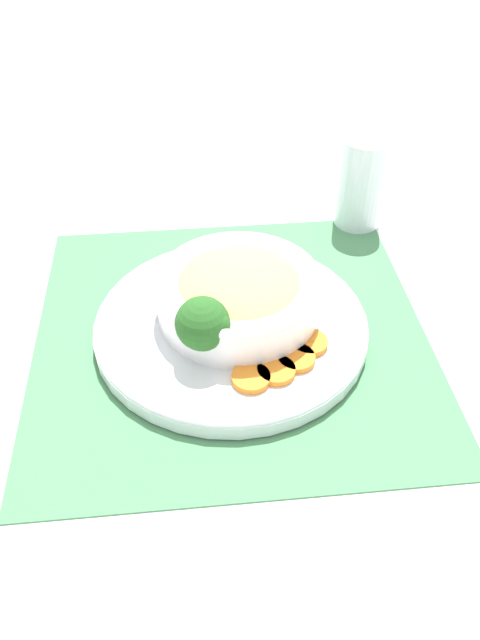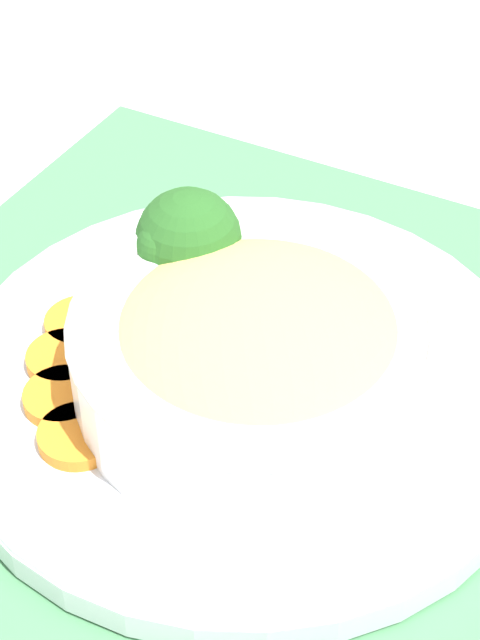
% 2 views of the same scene
% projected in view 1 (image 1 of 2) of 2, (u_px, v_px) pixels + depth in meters
% --- Properties ---
extents(ground_plane, '(4.00, 4.00, 0.00)m').
position_uv_depth(ground_plane, '(231.00, 334.00, 0.72)').
color(ground_plane, white).
extents(placemat, '(0.46, 0.46, 0.00)m').
position_uv_depth(placemat, '(231.00, 333.00, 0.72)').
color(placemat, '#4C8C59').
rests_on(placemat, ground_plane).
extents(plate, '(0.31, 0.31, 0.02)m').
position_uv_depth(plate, '(231.00, 324.00, 0.71)').
color(plate, silver).
rests_on(plate, placemat).
extents(bowl, '(0.19, 0.19, 0.06)m').
position_uv_depth(bowl, '(239.00, 292.00, 0.69)').
color(bowl, white).
rests_on(bowl, plate).
extents(broccoli_floret, '(0.06, 0.06, 0.07)m').
position_uv_depth(broccoli_floret, '(203.00, 325.00, 0.63)').
color(broccoli_floret, '#759E51').
rests_on(broccoli_floret, plate).
extents(carrot_slice_near, '(0.04, 0.04, 0.01)m').
position_uv_depth(carrot_slice_near, '(251.00, 378.00, 0.63)').
color(carrot_slice_near, orange).
rests_on(carrot_slice_near, plate).
extents(carrot_slice_middle, '(0.04, 0.04, 0.01)m').
position_uv_depth(carrot_slice_middle, '(276.00, 371.00, 0.64)').
color(carrot_slice_middle, orange).
rests_on(carrot_slice_middle, plate).
extents(carrot_slice_far, '(0.04, 0.04, 0.01)m').
position_uv_depth(carrot_slice_far, '(296.00, 358.00, 0.65)').
color(carrot_slice_far, orange).
rests_on(carrot_slice_far, plate).
extents(carrot_slice_extra, '(0.04, 0.04, 0.01)m').
position_uv_depth(carrot_slice_extra, '(309.00, 343.00, 0.67)').
color(carrot_slice_extra, orange).
rests_on(carrot_slice_extra, plate).
extents(water_glass, '(0.06, 0.06, 0.13)m').
position_uv_depth(water_glass, '(361.00, 187.00, 0.85)').
color(water_glass, silver).
rests_on(water_glass, ground_plane).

